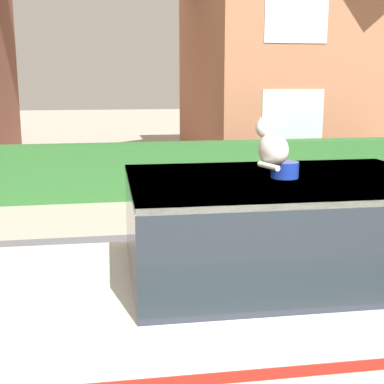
{
  "coord_description": "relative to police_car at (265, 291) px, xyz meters",
  "views": [
    {
      "loc": [
        -0.67,
        -1.35,
        2.23
      ],
      "look_at": [
        0.3,
        4.17,
        1.05
      ],
      "focal_mm": 50.0,
      "sensor_mm": 36.0,
      "label": 1
    }
  ],
  "objects": [
    {
      "name": "road_strip",
      "position": [
        -0.47,
        1.33,
        -0.73
      ],
      "size": [
        28.0,
        5.5,
        0.01
      ],
      "primitive_type": "cube",
      "color": "#5B5B60",
      "rests_on": "ground"
    },
    {
      "name": "cat",
      "position": [
        -0.03,
        -0.14,
        1.07
      ],
      "size": [
        0.23,
        0.37,
        0.32
      ],
      "rotation": [
        0.0,
        0.0,
        1.86
      ],
      "color": "silver",
      "rests_on": "police_car"
    },
    {
      "name": "garden_hedge",
      "position": [
        -0.05,
        6.55,
        -0.21
      ],
      "size": [
        10.21,
        0.53,
        1.05
      ],
      "primitive_type": "cube",
      "color": "#2D662D",
      "rests_on": "ground"
    },
    {
      "name": "house_right",
      "position": [
        4.95,
        10.89,
        2.78
      ],
      "size": [
        7.2,
        6.63,
        6.9
      ],
      "color": "#A86B4C",
      "rests_on": "ground"
    },
    {
      "name": "police_car",
      "position": [
        0.0,
        0.0,
        0.0
      ],
      "size": [
        4.5,
        1.77,
        1.66
      ],
      "rotation": [
        0.0,
        0.0,
        3.12
      ],
      "color": "black",
      "rests_on": "road_strip"
    }
  ]
}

